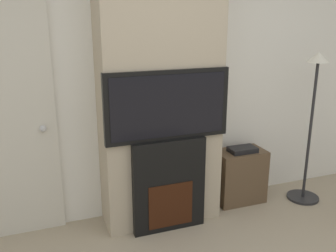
% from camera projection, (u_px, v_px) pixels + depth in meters
% --- Properties ---
extents(wall_back, '(6.00, 0.06, 2.70)m').
position_uv_depth(wall_back, '(152.00, 78.00, 3.55)').
color(wall_back, silver).
rests_on(wall_back, ground_plane).
extents(chimney_breast, '(1.09, 0.42, 2.70)m').
position_uv_depth(chimney_breast, '(160.00, 82.00, 3.34)').
color(chimney_breast, tan).
rests_on(chimney_breast, ground_plane).
extents(fireplace, '(0.68, 0.15, 0.87)m').
position_uv_depth(fireplace, '(168.00, 185.00, 3.41)').
color(fireplace, black).
rests_on(fireplace, ground_plane).
extents(television, '(1.12, 0.07, 0.61)m').
position_uv_depth(television, '(168.00, 106.00, 3.20)').
color(television, black).
rests_on(television, fireplace).
extents(floor_lamp, '(0.34, 0.34, 1.58)m').
position_uv_depth(floor_lamp, '(312.00, 117.00, 3.82)').
color(floor_lamp, '#262628').
rests_on(floor_lamp, ground_plane).
extents(media_stand, '(0.52, 0.32, 0.62)m').
position_uv_depth(media_stand, '(239.00, 175.00, 3.96)').
color(media_stand, brown).
rests_on(media_stand, ground_plane).
extents(entry_door, '(0.81, 0.09, 2.05)m').
position_uv_depth(entry_door, '(7.00, 126.00, 3.16)').
color(entry_door, beige).
rests_on(entry_door, ground_plane).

